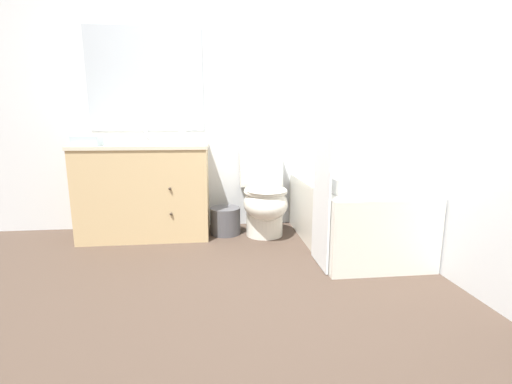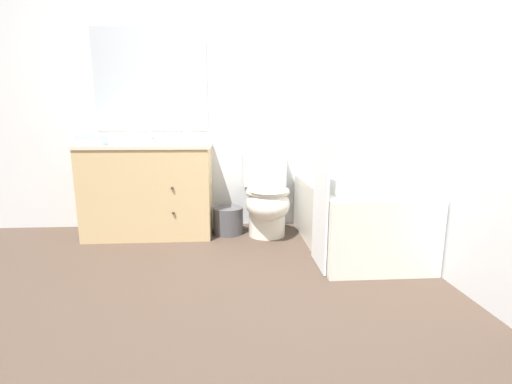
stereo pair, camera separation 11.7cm
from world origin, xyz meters
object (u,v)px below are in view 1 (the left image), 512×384
(bathtub, at_px, (350,213))
(bath_towel_folded, at_px, (349,185))
(vanity_cabinet, at_px, (146,190))
(toilet, at_px, (264,198))
(tissue_box, at_px, (183,138))
(wastebasket, at_px, (225,221))
(hand_towel_folded, at_px, (87,141))
(sink_faucet, at_px, (148,140))

(bathtub, xyz_separation_m, bath_towel_folded, (-0.16, -0.36, 0.31))
(vanity_cabinet, height_order, toilet, vanity_cabinet)
(vanity_cabinet, bearing_deg, tissue_box, 17.72)
(vanity_cabinet, height_order, bathtub, vanity_cabinet)
(bathtub, bearing_deg, toilet, 154.39)
(vanity_cabinet, distance_m, bathtub, 1.81)
(wastebasket, distance_m, bath_towel_folded, 1.23)
(vanity_cabinet, relative_size, wastebasket, 4.06)
(hand_towel_folded, bearing_deg, sink_faucet, 39.20)
(bathtub, bearing_deg, wastebasket, 160.32)
(wastebasket, distance_m, hand_towel_folded, 1.35)
(sink_faucet, relative_size, bathtub, 0.10)
(bathtub, height_order, wastebasket, bathtub)
(hand_towel_folded, relative_size, bath_towel_folded, 0.77)
(toilet, bearing_deg, sink_faucet, 165.13)
(sink_faucet, relative_size, toilet, 0.18)
(tissue_box, height_order, bath_towel_folded, tissue_box)
(vanity_cabinet, distance_m, toilet, 1.07)
(vanity_cabinet, xyz_separation_m, tissue_box, (0.33, 0.11, 0.46))
(hand_towel_folded, bearing_deg, vanity_cabinet, 19.11)
(vanity_cabinet, bearing_deg, bath_towel_folded, -25.97)
(vanity_cabinet, xyz_separation_m, wastebasket, (0.71, -0.04, -0.30))
(vanity_cabinet, xyz_separation_m, toilet, (1.06, -0.09, -0.08))
(bath_towel_folded, bearing_deg, bathtub, 65.59)
(sink_faucet, relative_size, wastebasket, 0.51)
(vanity_cabinet, distance_m, hand_towel_folded, 0.63)
(toilet, bearing_deg, hand_towel_folded, -177.72)
(wastebasket, bearing_deg, bathtub, -19.68)
(wastebasket, height_order, tissue_box, tissue_box)
(bathtub, bearing_deg, vanity_cabinet, 166.64)
(tissue_box, height_order, hand_towel_folded, tissue_box)
(toilet, xyz_separation_m, hand_towel_folded, (-1.48, -0.06, 0.52))
(sink_faucet, xyz_separation_m, hand_towel_folded, (-0.42, -0.34, 0.01))
(bathtub, relative_size, bath_towel_folded, 5.11)
(toilet, bearing_deg, vanity_cabinet, 175.38)
(toilet, bearing_deg, bath_towel_folded, -52.61)
(toilet, xyz_separation_m, tissue_box, (-0.73, 0.19, 0.53))
(bathtub, relative_size, wastebasket, 4.95)
(wastebasket, xyz_separation_m, bath_towel_folded, (0.88, -0.73, 0.45))
(bath_towel_folded, bearing_deg, tissue_box, 144.97)
(toilet, xyz_separation_m, wastebasket, (-0.36, 0.04, -0.22))
(sink_faucet, height_order, bath_towel_folded, sink_faucet)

